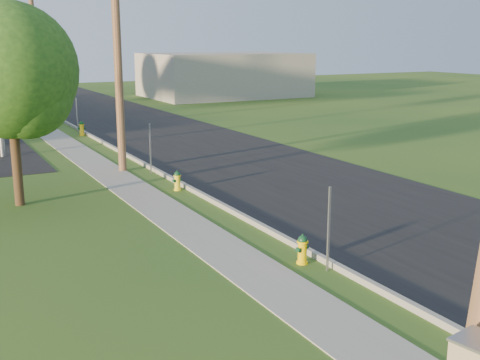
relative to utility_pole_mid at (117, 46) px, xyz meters
name	(u,v)px	position (x,y,z in m)	size (l,w,h in m)	color
ground_plane	(464,356)	(0.60, -17.00, -4.95)	(140.00, 140.00, 0.00)	#264E1C
road	(327,194)	(5.10, -7.00, -4.94)	(8.00, 120.00, 0.02)	black
curb	(224,207)	(1.10, -7.00, -4.88)	(0.15, 120.00, 0.15)	gray
sidewalk	(172,216)	(-0.65, -7.00, -4.94)	(1.50, 120.00, 0.03)	#9C998E
utility_pole_mid	(117,46)	(0.00, 0.00, 0.00)	(1.40, 0.32, 9.80)	brown
utility_pole_far	(35,46)	(0.00, 18.00, -0.15)	(1.40, 0.32, 9.50)	brown
sign_post_near	(329,230)	(0.85, -12.80, -3.95)	(0.05, 0.04, 2.00)	gray
sign_post_mid	(150,149)	(0.85, -1.00, -3.95)	(0.05, 0.04, 2.00)	gray
sign_post_far	(77,115)	(0.85, 11.20, -3.95)	(0.05, 0.04, 2.00)	gray
distant_building	(223,75)	(18.60, 28.00, -2.95)	(14.00, 10.00, 4.00)	gray
tree_verge	(13,76)	(-4.40, -3.55, -0.84)	(4.22, 4.22, 6.39)	#3B2819
hydrant_near	(303,249)	(0.61, -12.13, -4.59)	(0.38, 0.34, 0.73)	#FACA00
hydrant_mid	(177,181)	(0.72, -4.07, -4.61)	(0.37, 0.33, 0.71)	yellow
hydrant_far	(82,128)	(0.80, 10.02, -4.55)	(0.43, 0.38, 0.83)	gold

